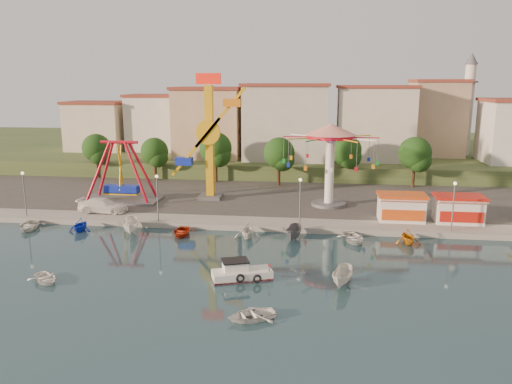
% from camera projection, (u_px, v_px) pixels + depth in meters
% --- Properties ---
extents(ground, '(200.00, 200.00, 0.00)m').
position_uv_depth(ground, '(201.00, 271.00, 43.20)').
color(ground, '#132B35').
rests_on(ground, ground).
extents(quay_deck, '(200.00, 100.00, 0.60)m').
position_uv_depth(quay_deck, '(270.00, 159.00, 103.20)').
color(quay_deck, '#9E998E').
rests_on(quay_deck, ground).
extents(asphalt_pad, '(90.00, 28.00, 0.01)m').
position_uv_depth(asphalt_pad, '(249.00, 191.00, 72.13)').
color(asphalt_pad, '#4C4944').
rests_on(asphalt_pad, quay_deck).
extents(hill_terrace, '(200.00, 60.00, 3.00)m').
position_uv_depth(hill_terrace, '(272.00, 150.00, 107.78)').
color(hill_terrace, '#384C26').
rests_on(hill_terrace, ground).
extents(pirate_ship_ride, '(10.00, 5.00, 8.00)m').
position_uv_depth(pirate_ship_ride, '(121.00, 173.00, 65.18)').
color(pirate_ship_ride, '#59595E').
rests_on(pirate_ship_ride, quay_deck).
extents(kamikaze_tower, '(6.77, 3.10, 16.50)m').
position_uv_depth(kamikaze_tower, '(212.00, 141.00, 65.30)').
color(kamikaze_tower, '#59595E').
rests_on(kamikaze_tower, quay_deck).
extents(wave_swinger, '(11.60, 11.60, 10.40)m').
position_uv_depth(wave_swinger, '(330.00, 146.00, 61.90)').
color(wave_swinger, '#59595E').
rests_on(wave_swinger, quay_deck).
extents(booth_left, '(5.40, 3.78, 3.08)m').
position_uv_depth(booth_left, '(401.00, 207.00, 56.36)').
color(booth_left, white).
rests_on(booth_left, quay_deck).
extents(booth_mid, '(5.40, 3.78, 3.08)m').
position_uv_depth(booth_mid, '(458.00, 209.00, 55.60)').
color(booth_mid, white).
rests_on(booth_mid, quay_deck).
extents(lamp_post_0, '(0.14, 0.14, 5.00)m').
position_uv_depth(lamp_post_0, '(25.00, 195.00, 58.04)').
color(lamp_post_0, '#59595E').
rests_on(lamp_post_0, quay_deck).
extents(lamp_post_1, '(0.14, 0.14, 5.00)m').
position_uv_depth(lamp_post_1, '(158.00, 199.00, 56.09)').
color(lamp_post_1, '#59595E').
rests_on(lamp_post_1, quay_deck).
extents(lamp_post_2, '(0.14, 0.14, 5.00)m').
position_uv_depth(lamp_post_2, '(300.00, 203.00, 54.15)').
color(lamp_post_2, '#59595E').
rests_on(lamp_post_2, quay_deck).
extents(lamp_post_3, '(0.14, 0.14, 5.00)m').
position_uv_depth(lamp_post_3, '(453.00, 208.00, 52.21)').
color(lamp_post_3, '#59595E').
rests_on(lamp_post_3, quay_deck).
extents(tree_0, '(4.60, 4.60, 7.19)m').
position_uv_depth(tree_0, '(96.00, 148.00, 81.00)').
color(tree_0, '#382314').
rests_on(tree_0, quay_deck).
extents(tree_1, '(4.35, 4.35, 6.80)m').
position_uv_depth(tree_1, '(154.00, 151.00, 79.13)').
color(tree_1, '#382314').
rests_on(tree_1, quay_deck).
extents(tree_2, '(5.02, 5.02, 7.85)m').
position_uv_depth(tree_2, '(216.00, 148.00, 77.34)').
color(tree_2, '#382314').
rests_on(tree_2, quay_deck).
extents(tree_3, '(4.68, 4.68, 7.32)m').
position_uv_depth(tree_3, '(279.00, 153.00, 74.80)').
color(tree_3, '#382314').
rests_on(tree_3, quay_deck).
extents(tree_4, '(4.86, 4.86, 7.60)m').
position_uv_depth(tree_4, '(346.00, 150.00, 76.44)').
color(tree_4, '#382314').
rests_on(tree_4, quay_deck).
extents(tree_5, '(4.83, 4.83, 7.54)m').
position_uv_depth(tree_5, '(415.00, 153.00, 73.48)').
color(tree_5, '#382314').
rests_on(tree_5, quay_deck).
extents(building_0, '(9.26, 9.53, 11.87)m').
position_uv_depth(building_0, '(78.00, 122.00, 89.95)').
color(building_0, beige).
rests_on(building_0, hill_terrace).
extents(building_1, '(12.33, 9.01, 8.63)m').
position_uv_depth(building_1, '(153.00, 129.00, 93.99)').
color(building_1, silver).
rests_on(building_1, hill_terrace).
extents(building_2, '(11.95, 9.28, 11.23)m').
position_uv_depth(building_2, '(221.00, 122.00, 92.67)').
color(building_2, tan).
rests_on(building_2, hill_terrace).
extents(building_3, '(12.59, 10.50, 9.20)m').
position_uv_depth(building_3, '(295.00, 130.00, 88.16)').
color(building_3, beige).
rests_on(building_3, hill_terrace).
extents(building_4, '(10.75, 9.23, 9.24)m').
position_uv_depth(building_4, '(370.00, 129.00, 89.81)').
color(building_4, beige).
rests_on(building_4, hill_terrace).
extents(building_5, '(12.77, 10.96, 11.21)m').
position_uv_depth(building_5, '(450.00, 126.00, 86.17)').
color(building_5, tan).
rests_on(building_5, hill_terrace).
extents(minaret, '(2.80, 2.80, 18.00)m').
position_uv_depth(minaret, '(468.00, 102.00, 88.43)').
color(minaret, silver).
rests_on(minaret, hill_terrace).
extents(cabin_motorboat, '(5.25, 3.46, 1.73)m').
position_uv_depth(cabin_motorboat, '(241.00, 273.00, 41.34)').
color(cabin_motorboat, white).
rests_on(cabin_motorboat, ground).
extents(rowboat_a, '(3.80, 3.72, 0.64)m').
position_uv_depth(rowboat_a, '(45.00, 278.00, 40.70)').
color(rowboat_a, white).
rests_on(rowboat_a, ground).
extents(rowboat_b, '(4.12, 3.66, 0.71)m').
position_uv_depth(rowboat_b, '(251.00, 315.00, 34.24)').
color(rowboat_b, white).
rests_on(rowboat_b, ground).
extents(skiff, '(2.31, 3.93, 1.43)m').
position_uv_depth(skiff, '(343.00, 277.00, 39.92)').
color(skiff, silver).
rests_on(skiff, ground).
extents(van, '(5.93, 2.48, 1.71)m').
position_uv_depth(van, '(103.00, 205.00, 59.97)').
color(van, white).
rests_on(van, quay_deck).
extents(moored_boat_0, '(3.77, 4.57, 0.82)m').
position_uv_depth(moored_boat_0, '(29.00, 226.00, 55.25)').
color(moored_boat_0, silver).
rests_on(moored_boat_0, ground).
extents(moored_boat_1, '(2.52, 2.90, 1.49)m').
position_uv_depth(moored_boat_1, '(80.00, 225.00, 54.45)').
color(moored_boat_1, '#1635C6').
rests_on(moored_boat_1, ground).
extents(moored_boat_2, '(2.59, 4.34, 1.58)m').
position_uv_depth(moored_boat_2, '(131.00, 226.00, 53.73)').
color(moored_boat_2, silver).
rests_on(moored_boat_2, ground).
extents(moored_boat_3, '(2.79, 3.73, 0.73)m').
position_uv_depth(moored_boat_3, '(181.00, 232.00, 53.15)').
color(moored_boat_3, '#B82A0E').
rests_on(moored_boat_3, ground).
extents(moored_boat_4, '(2.97, 3.35, 1.64)m').
position_uv_depth(moored_boat_4, '(247.00, 230.00, 52.19)').
color(moored_boat_4, silver).
rests_on(moored_boat_4, ground).
extents(moored_boat_5, '(1.92, 3.92, 1.45)m').
position_uv_depth(moored_boat_5, '(294.00, 233.00, 51.62)').
color(moored_boat_5, '#5C5C62').
rests_on(moored_boat_5, ground).
extents(moored_boat_6, '(3.71, 4.49, 0.81)m').
position_uv_depth(moored_boat_6, '(353.00, 238.00, 50.95)').
color(moored_boat_6, silver).
rests_on(moored_boat_6, ground).
extents(moored_boat_7, '(2.92, 3.25, 1.53)m').
position_uv_depth(moored_boat_7, '(408.00, 236.00, 50.21)').
color(moored_boat_7, orange).
rests_on(moored_boat_7, ground).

